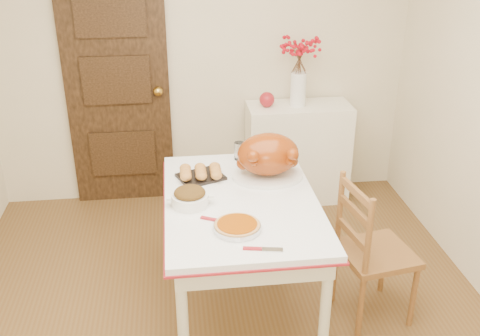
{
  "coord_description": "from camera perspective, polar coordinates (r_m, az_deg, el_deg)",
  "views": [
    {
      "loc": [
        -0.24,
        -2.56,
        2.38
      ],
      "look_at": [
        0.12,
        0.38,
        0.99
      ],
      "focal_mm": 41.53,
      "sensor_mm": 36.0,
      "label": 1
    }
  ],
  "objects": [
    {
      "name": "rolls_tray",
      "position": [
        3.55,
        -4.06,
        -0.49
      ],
      "size": [
        0.33,
        0.3,
        0.07
      ],
      "primitive_type": null,
      "rotation": [
        0.0,
        0.0,
        0.38
      ],
      "color": "#BB8042",
      "rests_on": "kitchen_table"
    },
    {
      "name": "turkey_platter",
      "position": [
        3.51,
        2.9,
        1.18
      ],
      "size": [
        0.52,
        0.44,
        0.29
      ],
      "primitive_type": null,
      "rotation": [
        0.0,
        0.0,
        -0.18
      ],
      "color": "#832B03",
      "rests_on": "kitchen_table"
    },
    {
      "name": "wall_back",
      "position": [
        4.7,
        -4.03,
        11.27
      ],
      "size": [
        3.5,
        0.0,
        2.5
      ],
      "primitive_type": "cube",
      "color": "beige",
      "rests_on": "ground"
    },
    {
      "name": "shaker_pair",
      "position": [
        3.81,
        4.24,
        1.57
      ],
      "size": [
        0.11,
        0.07,
        0.1
      ],
      "primitive_type": null,
      "rotation": [
        0.0,
        0.0,
        0.36
      ],
      "color": "white",
      "rests_on": "kitchen_table"
    },
    {
      "name": "berry_vase",
      "position": [
        4.62,
        6.08,
        9.84
      ],
      "size": [
        0.3,
        0.3,
        0.58
      ],
      "primitive_type": null,
      "color": "white",
      "rests_on": "sideboard"
    },
    {
      "name": "drinking_glass",
      "position": [
        3.8,
        -0.07,
        1.77
      ],
      "size": [
        0.09,
        0.09,
        0.12
      ],
      "primitive_type": "cylinder",
      "rotation": [
        0.0,
        0.0,
        0.34
      ],
      "color": "white",
      "rests_on": "kitchen_table"
    },
    {
      "name": "pie_server",
      "position": [
        2.84,
        2.36,
        -8.31
      ],
      "size": [
        0.21,
        0.09,
        0.01
      ],
      "primitive_type": null,
      "rotation": [
        0.0,
        0.0,
        -0.19
      ],
      "color": "silver",
      "rests_on": "kitchen_table"
    },
    {
      "name": "carving_knife",
      "position": [
        3.07,
        -1.86,
        -5.5
      ],
      "size": [
        0.25,
        0.17,
        0.01
      ],
      "primitive_type": null,
      "rotation": [
        0.0,
        0.0,
        -0.49
      ],
      "color": "silver",
      "rests_on": "kitchen_table"
    },
    {
      "name": "apple",
      "position": [
        4.64,
        2.78,
        7.04
      ],
      "size": [
        0.13,
        0.13,
        0.13
      ],
      "primitive_type": "sphere",
      "color": "maroon",
      "rests_on": "sideboard"
    },
    {
      "name": "chair_oak",
      "position": [
        3.54,
        13.89,
        -8.18
      ],
      "size": [
        0.49,
        0.49,
        0.95
      ],
      "primitive_type": null,
      "rotation": [
        0.0,
        0.0,
        1.74
      ],
      "color": "brown",
      "rests_on": "floor"
    },
    {
      "name": "kitchen_table",
      "position": [
        3.52,
        0.1,
        -8.98
      ],
      "size": [
        0.92,
        1.35,
        0.81
      ],
      "primitive_type": null,
      "color": "white",
      "rests_on": "floor"
    },
    {
      "name": "pumpkin_pie",
      "position": [
        2.99,
        -0.29,
        -5.94
      ],
      "size": [
        0.29,
        0.29,
        0.05
      ],
      "primitive_type": "cylinder",
      "rotation": [
        0.0,
        0.0,
        -0.15
      ],
      "color": "#873801",
      "rests_on": "kitchen_table"
    },
    {
      "name": "door_back",
      "position": [
        4.75,
        -12.47,
        8.12
      ],
      "size": [
        0.85,
        0.06,
        2.06
      ],
      "primitive_type": "cube",
      "color": "black",
      "rests_on": "ground"
    },
    {
      "name": "sideboard",
      "position": [
        4.87,
        5.91,
        1.56
      ],
      "size": [
        0.87,
        0.39,
        0.87
      ],
      "primitive_type": "cube",
      "color": "white",
      "rests_on": "floor"
    },
    {
      "name": "stuffing_dish",
      "position": [
        3.23,
        -5.17,
        -2.98
      ],
      "size": [
        0.29,
        0.24,
        0.11
      ],
      "primitive_type": null,
      "rotation": [
        0.0,
        0.0,
        -0.11
      ],
      "color": "#3B240A",
      "rests_on": "kitchen_table"
    }
  ]
}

